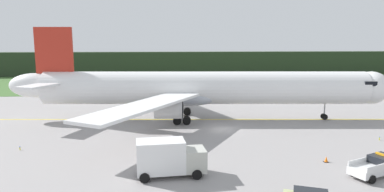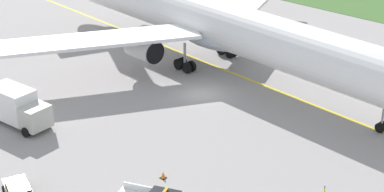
{
  "view_description": "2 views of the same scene",
  "coord_description": "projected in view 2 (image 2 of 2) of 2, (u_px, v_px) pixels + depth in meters",
  "views": [
    {
      "loc": [
        -8.37,
        -45.35,
        12.06
      ],
      "look_at": [
        -3.75,
        6.06,
        3.8
      ],
      "focal_mm": 31.9,
      "sensor_mm": 36.0,
      "label": 1
    },
    {
      "loc": [
        38.47,
        -43.72,
        26.65
      ],
      "look_at": [
        5.46,
        -7.43,
        4.04
      ],
      "focal_mm": 60.39,
      "sensor_mm": 36.0,
      "label": 2
    }
  ],
  "objects": [
    {
      "name": "ground",
      "position": [
        202.0,
        94.0,
        64.03
      ],
      "size": [
        320.0,
        320.0,
        0.0
      ],
      "primitive_type": "plane",
      "color": "gray"
    },
    {
      "name": "taxiway_centerline_main",
      "position": [
        229.0,
        72.0,
        69.38
      ],
      "size": [
        78.54,
        7.22,
        0.01
      ],
      "primitive_type": "cube",
      "rotation": [
        0.0,
        0.0,
        -0.09
      ],
      "color": "yellow",
      "rests_on": "ground"
    },
    {
      "name": "airliner",
      "position": [
        226.0,
        27.0,
        67.75
      ],
      "size": [
        58.69,
        44.14,
        14.23
      ],
      "color": "white",
      "rests_on": "ground"
    },
    {
      "name": "taxiway_edge_light_west",
      "position": [
        4.0,
        52.0,
        74.18
      ],
      "size": [
        0.12,
        0.12,
        0.43
      ],
      "color": "yellow",
      "rests_on": "ground"
    },
    {
      "name": "taxiway_edge_light_east",
      "position": [
        325.0,
        188.0,
        48.08
      ],
      "size": [
        0.12,
        0.12,
        0.48
      ],
      "color": "yellow",
      "rests_on": "ground"
    },
    {
      "name": "staff_car",
      "position": [
        19.0,
        192.0,
        46.84
      ],
      "size": [
        4.65,
        3.2,
        1.3
      ],
      "color": "#B1B97D",
      "rests_on": "ground"
    },
    {
      "name": "apron_cone",
      "position": [
        163.0,
        175.0,
        49.76
      ],
      "size": [
        0.46,
        0.46,
        0.59
      ],
      "color": "black",
      "rests_on": "ground"
    },
    {
      "name": "catering_truck",
      "position": [
        18.0,
        107.0,
        57.4
      ],
      "size": [
        6.34,
        3.07,
        3.52
      ],
      "color": "#B6B7AD",
      "rests_on": "ground"
    }
  ]
}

